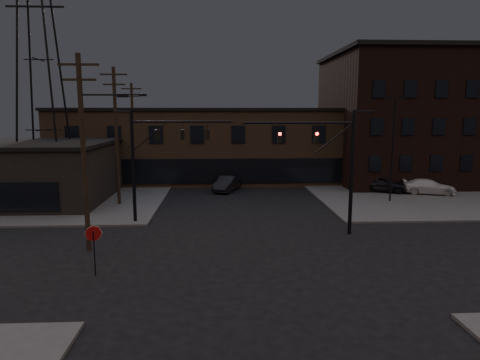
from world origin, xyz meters
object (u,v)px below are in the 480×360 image
at_px(car_crossing, 227,184).
at_px(parked_car_lot_b, 429,187).
at_px(traffic_signal_far, 151,153).
at_px(stop_sign, 94,239).
at_px(parked_car_lot_a, 382,183).
at_px(traffic_signal_near, 335,159).

bearing_deg(car_crossing, parked_car_lot_b, 11.20).
distance_m(traffic_signal_far, parked_car_lot_b, 26.63).
xyz_separation_m(traffic_signal_far, stop_sign, (-1.28, -9.99, -3.17)).
relative_size(stop_sign, parked_car_lot_a, 0.52).
bearing_deg(car_crossing, parked_car_lot_a, 13.70).
relative_size(traffic_signal_near, traffic_signal_far, 1.00).
distance_m(traffic_signal_far, car_crossing, 14.08).
distance_m(traffic_signal_near, car_crossing, 17.54).
relative_size(parked_car_lot_a, parked_car_lot_b, 0.99).
bearing_deg(car_crossing, traffic_signal_near, -46.79).
distance_m(traffic_signal_far, stop_sign, 10.55).
bearing_deg(stop_sign, car_crossing, 72.96).
bearing_deg(parked_car_lot_a, traffic_signal_far, 140.66).
bearing_deg(stop_sign, parked_car_lot_a, 42.88).
bearing_deg(traffic_signal_far, car_crossing, 65.68).
distance_m(traffic_signal_near, parked_car_lot_a, 16.81).
bearing_deg(parked_car_lot_b, traffic_signal_far, 127.26).
xyz_separation_m(parked_car_lot_a, parked_car_lot_b, (4.02, -1.34, -0.12)).
relative_size(traffic_signal_near, parked_car_lot_a, 1.67).
distance_m(traffic_signal_near, stop_sign, 15.17).
bearing_deg(traffic_signal_near, parked_car_lot_b, 44.87).
relative_size(traffic_signal_far, parked_car_lot_a, 1.67).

